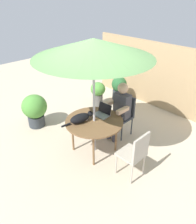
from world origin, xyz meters
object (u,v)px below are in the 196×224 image
at_px(patio_table, 94,123).
at_px(laptop, 103,112).
at_px(potted_plant_corner, 119,89).
at_px(potted_plant_by_chair, 98,92).
at_px(patio_umbrella, 93,48).
at_px(chair_occupied, 124,112).
at_px(chair_empty, 135,152).
at_px(cat, 81,118).
at_px(person_seated, 120,108).
at_px(potted_plant_near_fence, 35,109).

xyz_separation_m(patio_table, laptop, (-0.05, 0.29, 0.12)).
bearing_deg(potted_plant_corner, potted_plant_by_chair, -110.47).
bearing_deg(patio_umbrella, potted_plant_corner, 119.17).
bearing_deg(chair_occupied, potted_plant_corner, 135.35).
relative_size(chair_empty, cat, 1.41).
bearing_deg(patio_table, chair_occupied, 90.00).
height_order(person_seated, potted_plant_near_fence, person_seated).
xyz_separation_m(patio_table, potted_plant_corner, (-1.11, 1.99, -0.24)).
xyz_separation_m(cat, potted_plant_by_chair, (-1.20, 1.59, -0.37)).
bearing_deg(chair_empty, laptop, 164.80).
height_order(patio_umbrella, chair_occupied, patio_umbrella).
distance_m(patio_table, person_seated, 0.74).
relative_size(chair_empty, laptop, 2.85).
xyz_separation_m(chair_occupied, person_seated, (-0.00, -0.16, 0.17)).
xyz_separation_m(person_seated, laptop, (-0.05, -0.44, 0.07)).
bearing_deg(cat, patio_table, 55.24).
distance_m(chair_occupied, cat, 1.13).
height_order(potted_plant_by_chair, potted_plant_corner, potted_plant_corner).
bearing_deg(potted_plant_near_fence, patio_umbrella, 12.65).
distance_m(patio_umbrella, potted_plant_by_chair, 2.53).
height_order(chair_occupied, potted_plant_corner, chair_occupied).
distance_m(chair_empty, laptop, 1.10).
bearing_deg(laptop, cat, -100.10).
height_order(patio_umbrella, cat, patio_umbrella).
distance_m(chair_empty, potted_plant_by_chair, 2.71).
bearing_deg(laptop, patio_table, -79.80).
bearing_deg(patio_umbrella, potted_plant_near_fence, -167.35).
bearing_deg(chair_empty, person_seated, 143.73).
distance_m(patio_table, potted_plant_by_chair, 1.94).
height_order(patio_table, cat, cat).
bearing_deg(potted_plant_corner, laptop, -58.07).
bearing_deg(laptop, person_seated, 83.24).
bearing_deg(potted_plant_corner, cat, -66.12).
xyz_separation_m(chair_empty, potted_plant_corner, (-2.10, 1.98, -0.12)).
bearing_deg(potted_plant_near_fence, potted_plant_corner, 77.38).
relative_size(patio_table, potted_plant_near_fence, 1.39).
xyz_separation_m(patio_umbrella, chair_empty, (0.99, 0.01, -1.53)).
bearing_deg(person_seated, patio_umbrella, -90.00).
bearing_deg(patio_umbrella, cat, -124.76).
relative_size(chair_occupied, chair_empty, 1.00).
bearing_deg(person_seated, chair_empty, -36.27).
height_order(patio_umbrella, person_seated, patio_umbrella).
bearing_deg(patio_umbrella, chair_occupied, 90.00).
xyz_separation_m(patio_umbrella, person_seated, (-0.00, 0.73, -1.36)).
xyz_separation_m(patio_table, cat, (-0.14, -0.20, 0.14)).
xyz_separation_m(patio_table, chair_empty, (0.99, 0.01, -0.12)).
height_order(patio_umbrella, laptop, patio_umbrella).
bearing_deg(potted_plant_by_chair, potted_plant_near_fence, -99.77).
distance_m(patio_table, potted_plant_near_fence, 1.69).
bearing_deg(patio_umbrella, person_seated, 90.00).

